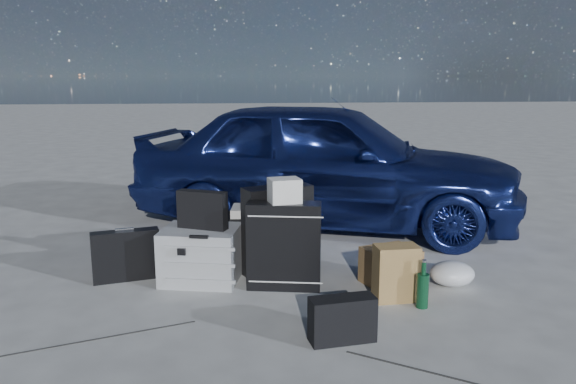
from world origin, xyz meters
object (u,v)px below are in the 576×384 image
Objects in this scene: car at (326,162)px; suitcase_left at (278,230)px; pelican_case at (201,254)px; green_bottle at (423,285)px; briefcase at (126,255)px; duffel_bag at (255,237)px; cardboard_box at (390,267)px; suitcase_right at (284,246)px.

suitcase_left is at bearing 175.93° from car.
green_bottle is at bearing -11.96° from pelican_case.
pelican_case is 0.59m from briefcase.
duffel_bag is at bearing 8.07° from briefcase.
green_bottle reaches higher than cardboard_box.
car is 2.34m from green_bottle.
pelican_case is at bearing -125.94° from duffel_bag.
suitcase_left is (-0.65, -1.46, -0.32)m from car.
suitcase_right is at bearing -179.54° from car.
suitcase_left is (0.61, 0.10, 0.15)m from pelican_case.
pelican_case is 0.68m from suitcase_right.
briefcase reaches higher than green_bottle.
duffel_bag is 2.39× the size of green_bottle.
suitcase_right is (-0.63, -1.78, -0.35)m from car.
pelican_case is 0.66m from duffel_bag.
suitcase_right reaches higher than cardboard_box.
briefcase is at bearing 159.91° from green_bottle.
cardboard_box is at bearing 101.61° from green_bottle.
cardboard_box is (0.84, -0.35, -0.22)m from suitcase_left.
suitcase_left is 0.45m from duffel_bag.
suitcase_right is 0.83× the size of duffel_bag.
green_bottle is (0.09, -0.46, 0.02)m from cardboard_box.
pelican_case is at bearing 167.11° from suitcase_left.
duffel_bag is at bearing 132.63° from green_bottle.
car is at bearing 58.94° from duffel_bag.
duffel_bag is at bearing 115.37° from suitcase_right.
pelican_case is at bearing 155.38° from green_bottle.
pelican_case is 0.73× the size of duffel_bag.
suitcase_right is at bearing -69.12° from duffel_bag.
green_bottle is at bearing -16.86° from suitcase_right.
cardboard_box is (1.45, -0.25, -0.07)m from pelican_case.
car is 1.63m from suitcase_left.
pelican_case is 1.12× the size of briefcase.
green_bottle is at bearing -78.39° from cardboard_box.
briefcase is at bearing -151.67° from duffel_bag.
green_bottle is (0.29, -2.26, -0.52)m from car.
suitcase_left is at bearing 157.56° from cardboard_box.
car is 1.89m from cardboard_box.
suitcase_left is at bearing -60.39° from duffel_bag.
briefcase reaches higher than duffel_bag.
suitcase_right is at bearing -108.88° from suitcase_left.
car is 12.09× the size of green_bottle.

